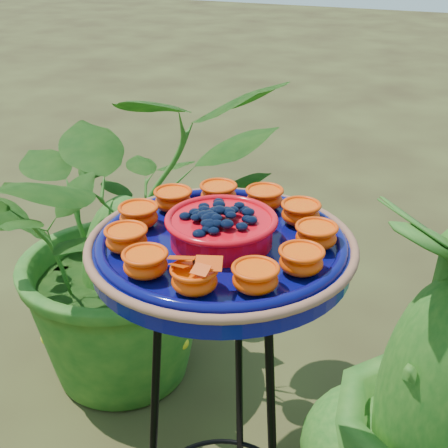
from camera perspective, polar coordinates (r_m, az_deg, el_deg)
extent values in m
torus|color=black|center=(1.05, -0.24, -4.06)|extent=(0.27, 0.27, 0.02)
cylinder|color=black|center=(1.40, 1.43, -16.10)|extent=(0.02, 0.08, 0.84)
cylinder|color=#070951|center=(1.03, -0.24, -2.61)|extent=(0.47, 0.47, 0.04)
torus|color=#925442|center=(1.02, -0.24, -1.77)|extent=(0.45, 0.45, 0.02)
torus|color=#070951|center=(1.02, -0.24, -1.59)|extent=(0.41, 0.41, 0.02)
cylinder|color=red|center=(1.01, -0.24, -0.64)|extent=(0.18, 0.18, 0.04)
torus|color=red|center=(1.00, -0.25, 0.42)|extent=(0.18, 0.18, 0.01)
ellipsoid|color=black|center=(1.00, -0.25, 0.71)|extent=(0.15, 0.15, 0.03)
ellipsoid|color=#E93502|center=(1.01, 8.41, -1.26)|extent=(0.07, 0.07, 0.03)
cylinder|color=#FF6E05|center=(1.00, 8.48, -0.42)|extent=(0.06, 0.06, 0.01)
ellipsoid|color=#E93502|center=(1.08, 7.01, 0.82)|extent=(0.07, 0.07, 0.03)
cylinder|color=#FF6E05|center=(1.08, 7.06, 1.61)|extent=(0.06, 0.06, 0.01)
ellipsoid|color=#E93502|center=(1.14, 3.71, 2.19)|extent=(0.07, 0.07, 0.03)
cylinder|color=#FF6E05|center=(1.13, 3.74, 2.96)|extent=(0.06, 0.06, 0.01)
ellipsoid|color=#E93502|center=(1.15, -0.51, 2.63)|extent=(0.07, 0.07, 0.03)
cylinder|color=#FF6E05|center=(1.15, -0.51, 3.39)|extent=(0.06, 0.06, 0.01)
ellipsoid|color=#E93502|center=(1.13, -4.66, 2.06)|extent=(0.07, 0.07, 0.03)
cylinder|color=#FF6E05|center=(1.12, -4.69, 2.83)|extent=(0.06, 0.06, 0.01)
ellipsoid|color=#E93502|center=(1.08, -7.79, 0.57)|extent=(0.07, 0.07, 0.03)
cylinder|color=#FF6E05|center=(1.07, -7.84, 1.37)|extent=(0.06, 0.06, 0.01)
ellipsoid|color=#E93502|center=(1.00, -8.89, -1.56)|extent=(0.07, 0.07, 0.03)
cylinder|color=#FF6E05|center=(0.99, -8.96, -0.72)|extent=(0.06, 0.06, 0.01)
ellipsoid|color=#E93502|center=(0.93, -7.19, -3.80)|extent=(0.07, 0.07, 0.03)
cylinder|color=#FF6E05|center=(0.92, -7.24, -2.91)|extent=(0.06, 0.06, 0.01)
ellipsoid|color=#E93502|center=(0.89, -2.71, -5.25)|extent=(0.07, 0.07, 0.03)
cylinder|color=#FF6E05|center=(0.88, -2.74, -4.33)|extent=(0.06, 0.06, 0.01)
ellipsoid|color=#E93502|center=(0.89, 2.87, -5.14)|extent=(0.07, 0.07, 0.03)
cylinder|color=#FF6E05|center=(0.88, 2.90, -4.22)|extent=(0.06, 0.06, 0.01)
ellipsoid|color=#E93502|center=(0.94, 7.07, -3.53)|extent=(0.07, 0.07, 0.03)
cylinder|color=#FF6E05|center=(0.93, 7.12, -2.64)|extent=(0.06, 0.06, 0.01)
cylinder|color=black|center=(0.87, -2.75, -3.79)|extent=(0.02, 0.03, 0.00)
cube|color=#F85604|center=(0.88, -3.89, -3.10)|extent=(0.04, 0.04, 0.01)
cube|color=#F85604|center=(0.87, -1.40, -3.61)|extent=(0.04, 0.04, 0.01)
imported|color=#195015|center=(1.92, -9.10, -0.65)|extent=(1.19, 1.20, 1.01)
imported|color=#195015|center=(1.52, 19.35, -13.61)|extent=(0.67, 0.67, 0.85)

